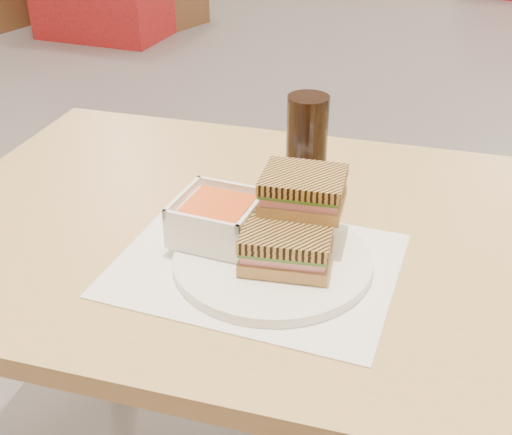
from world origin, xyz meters
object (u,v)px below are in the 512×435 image
(main_table, at_px, (321,298))
(panini_lower, at_px, (287,245))
(plate, at_px, (273,260))
(cola_glass, at_px, (307,139))
(soup_bowl, at_px, (218,220))

(main_table, height_order, panini_lower, panini_lower)
(plate, relative_size, cola_glass, 1.84)
(plate, xyz_separation_m, cola_glass, (-0.04, 0.26, 0.06))
(soup_bowl, height_order, panini_lower, soup_bowl)
(plate, height_order, cola_glass, cola_glass)
(main_table, bearing_deg, cola_glass, 116.46)
(cola_glass, bearing_deg, main_table, -63.54)
(soup_bowl, bearing_deg, plate, -11.63)
(plate, bearing_deg, soup_bowl, 168.37)
(main_table, height_order, cola_glass, cola_glass)
(plate, relative_size, panini_lower, 2.06)
(panini_lower, xyz_separation_m, cola_glass, (-0.06, 0.27, 0.03))
(main_table, relative_size, soup_bowl, 11.49)
(cola_glass, bearing_deg, soup_bowl, -101.94)
(main_table, distance_m, cola_glass, 0.26)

